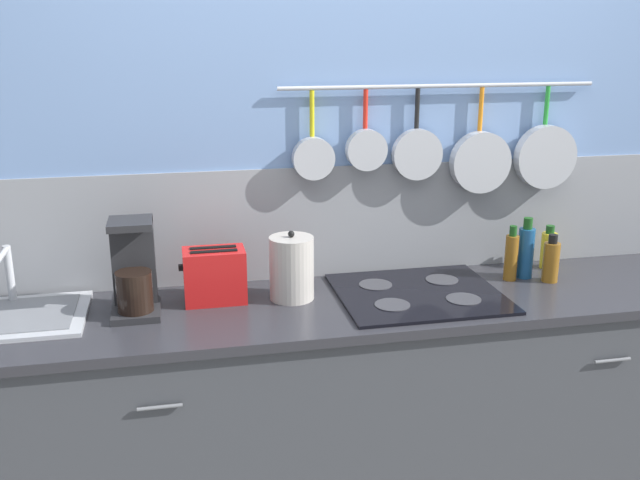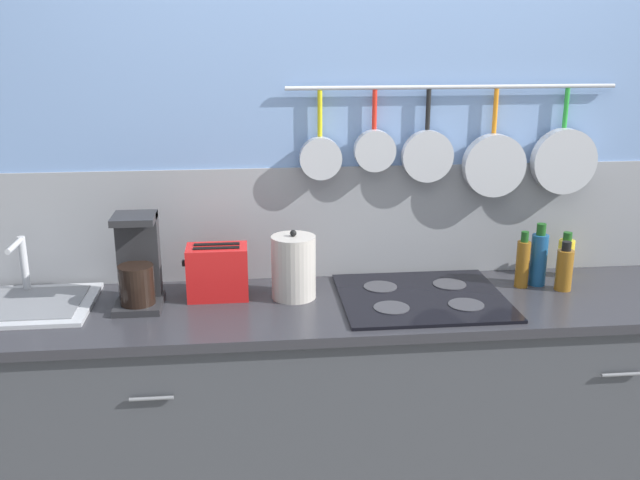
# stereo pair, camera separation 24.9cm
# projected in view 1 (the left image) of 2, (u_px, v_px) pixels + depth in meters

# --- Properties ---
(wall_back) EXTENTS (7.20, 0.14, 2.60)m
(wall_back) POSITION_uv_depth(u_px,v_px,m) (357.00, 177.00, 2.81)
(wall_back) COLOR #7293C6
(wall_back) RESTS_ON ground_plane
(cabinet_base) EXTENTS (3.17, 0.57, 0.85)m
(cabinet_base) POSITION_uv_depth(u_px,v_px,m) (375.00, 411.00, 2.73)
(cabinet_base) COLOR #3F4247
(cabinet_base) RESTS_ON ground_plane
(countertop) EXTENTS (3.21, 0.59, 0.03)m
(countertop) POSITION_uv_depth(u_px,v_px,m) (378.00, 304.00, 2.61)
(countertop) COLOR #2D2D33
(countertop) RESTS_ON cabinet_base
(sink_basin) EXTENTS (0.54, 0.40, 0.22)m
(sink_basin) POSITION_uv_depth(u_px,v_px,m) (5.00, 315.00, 2.42)
(sink_basin) COLOR #B7BABF
(sink_basin) RESTS_ON countertop
(coffee_maker) EXTENTS (0.16, 0.20, 0.33)m
(coffee_maker) POSITION_uv_depth(u_px,v_px,m) (134.00, 274.00, 2.46)
(coffee_maker) COLOR #262628
(coffee_maker) RESTS_ON countertop
(toaster) EXTENTS (0.24, 0.14, 0.20)m
(toaster) POSITION_uv_depth(u_px,v_px,m) (215.00, 275.00, 2.56)
(toaster) COLOR red
(toaster) RESTS_ON countertop
(kettle) EXTENTS (0.16, 0.16, 0.26)m
(kettle) POSITION_uv_depth(u_px,v_px,m) (292.00, 268.00, 2.58)
(kettle) COLOR beige
(kettle) RESTS_ON countertop
(cooktop) EXTENTS (0.60, 0.53, 0.01)m
(cooktop) POSITION_uv_depth(u_px,v_px,m) (418.00, 293.00, 2.65)
(cooktop) COLOR black
(cooktop) RESTS_ON countertop
(bottle_vinegar) EXTENTS (0.05, 0.05, 0.22)m
(bottle_vinegar) POSITION_uv_depth(u_px,v_px,m) (511.00, 256.00, 2.78)
(bottle_vinegar) COLOR #8C5919
(bottle_vinegar) RESTS_ON countertop
(bottle_olive_oil) EXTENTS (0.06, 0.06, 0.24)m
(bottle_olive_oil) POSITION_uv_depth(u_px,v_px,m) (526.00, 251.00, 2.81)
(bottle_olive_oil) COLOR navy
(bottle_olive_oil) RESTS_ON countertop
(bottle_cooking_wine) EXTENTS (0.06, 0.06, 0.19)m
(bottle_cooking_wine) POSITION_uv_depth(u_px,v_px,m) (551.00, 261.00, 2.77)
(bottle_cooking_wine) COLOR #8C5919
(bottle_cooking_wine) RESTS_ON countertop
(bottle_hot_sauce) EXTENTS (0.06, 0.06, 0.18)m
(bottle_hot_sauce) POSITION_uv_depth(u_px,v_px,m) (548.00, 249.00, 2.93)
(bottle_hot_sauce) COLOR yellow
(bottle_hot_sauce) RESTS_ON countertop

